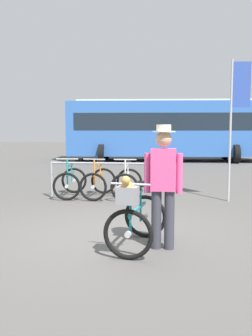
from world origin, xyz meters
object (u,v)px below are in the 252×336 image
Objects in this scene: banner_flag at (237,103)px; bus_distant at (167,127)px; person_with_featured_bike at (163,181)px; featured_bicycle at (135,216)px; racked_bike_orange at (98,182)px; racked_bike_teal at (70,182)px; racked_bike_white at (127,183)px.

bus_distant is at bearing 93.25° from banner_flag.
banner_flag is at bearing 60.85° from person_with_featured_bike.
banner_flag reaches higher than bus_distant.
banner_flag is at bearing 56.86° from featured_bicycle.
banner_flag is (2.30, 3.53, 1.74)m from featured_bicycle.
bus_distant is (2.57, 10.30, 1.37)m from racked_bike_orange.
featured_bicycle is at bearing -68.64° from racked_bike_teal.
person_with_featured_bike is 0.17× the size of bus_distant.
bus_distant is (1.31, 14.17, 0.79)m from person_with_featured_bike.
racked_bike_white is 3.90m from featured_bicycle.
person_with_featured_bike reaches higher than racked_bike_white.
racked_bike_white is 10.62m from bus_distant.
racked_bike_white is at bearing -5.36° from racked_bike_orange.
banner_flag reaches higher than racked_bike_white.
racked_bike_orange is 0.69× the size of person_with_featured_bike.
racked_bike_white is 3.89m from person_with_featured_bike.
person_with_featured_bike is at bearing -95.28° from bus_distant.
racked_bike_teal is 1.40m from racked_bike_white.
racked_bike_white is 0.93× the size of featured_bicycle.
racked_bike_orange is 0.70m from racked_bike_white.
racked_bike_orange is at bearing 172.25° from banner_flag.
racked_bike_orange is at bearing 102.49° from featured_bicycle.
featured_bicycle is (0.88, -3.96, 0.12)m from racked_bike_orange.
bus_distant reaches higher than person_with_featured_bike.
featured_bicycle is at bearing -123.14° from banner_flag.
banner_flag is (2.48, -0.37, 1.86)m from racked_bike_white.
person_with_featured_bike reaches higher than racked_bike_orange.
banner_flag reaches higher than racked_bike_orange.
featured_bicycle is 0.12× the size of bus_distant.
person_with_featured_bike is (0.38, 0.08, 0.46)m from featured_bicycle.
racked_bike_orange is at bearing 174.64° from racked_bike_white.
featured_bicycle is 4.56m from banner_flag.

